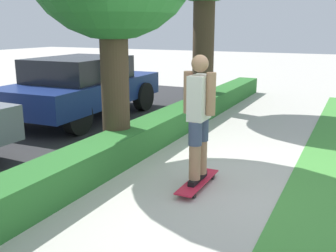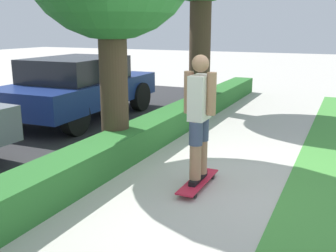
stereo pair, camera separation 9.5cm
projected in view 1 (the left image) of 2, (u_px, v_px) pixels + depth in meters
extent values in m
plane|color=#BCB7AD|center=(209.00, 182.00, 5.56)|extent=(60.00, 60.00, 0.00)
cube|color=#2D702D|center=(114.00, 151.00, 6.18)|extent=(16.29, 0.60, 0.48)
cube|color=red|center=(198.00, 181.00, 5.35)|extent=(1.04, 0.24, 0.02)
cylinder|color=black|center=(213.00, 177.00, 5.63)|extent=(0.07, 0.04, 0.07)
cylinder|color=black|center=(201.00, 175.00, 5.71)|extent=(0.07, 0.04, 0.07)
cylinder|color=black|center=(194.00, 195.00, 5.01)|extent=(0.07, 0.04, 0.07)
cylinder|color=black|center=(181.00, 193.00, 5.09)|extent=(0.07, 0.04, 0.07)
cube|color=black|center=(194.00, 181.00, 5.23)|extent=(0.26, 0.09, 0.07)
cylinder|color=#A37556|center=(195.00, 151.00, 5.13)|extent=(0.15, 0.15, 0.79)
cylinder|color=#3D4766|center=(195.00, 133.00, 5.07)|extent=(0.18, 0.18, 0.32)
cube|color=black|center=(201.00, 175.00, 5.44)|extent=(0.26, 0.09, 0.07)
cylinder|color=#A37556|center=(202.00, 146.00, 5.34)|extent=(0.15, 0.15, 0.79)
cylinder|color=#3D4766|center=(202.00, 129.00, 5.28)|extent=(0.18, 0.18, 0.32)
cube|color=silver|center=(199.00, 98.00, 5.07)|extent=(0.38, 0.21, 0.58)
cylinder|color=#A37556|center=(211.00, 94.00, 4.99)|extent=(0.12, 0.12, 0.55)
cylinder|color=#A37556|center=(188.00, 92.00, 5.12)|extent=(0.12, 0.12, 0.55)
sphere|color=#A37556|center=(200.00, 64.00, 4.96)|extent=(0.22, 0.22, 0.22)
cylinder|color=#423323|center=(115.00, 81.00, 6.43)|extent=(0.46, 0.46, 2.55)
cylinder|color=#423323|center=(203.00, 45.00, 10.01)|extent=(0.55, 0.55, 3.37)
cube|color=navy|center=(84.00, 91.00, 9.39)|extent=(4.42, 2.05, 0.55)
cube|color=black|center=(79.00, 69.00, 9.14)|extent=(2.32, 1.74, 0.53)
cylinder|color=black|center=(144.00, 97.00, 10.26)|extent=(0.73, 0.23, 0.73)
cylinder|color=black|center=(89.00, 92.00, 11.00)|extent=(0.73, 0.23, 0.73)
cylinder|color=black|center=(78.00, 117.00, 7.91)|extent=(0.73, 0.23, 0.73)
cylinder|color=black|center=(15.00, 110.00, 8.64)|extent=(0.73, 0.23, 0.73)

